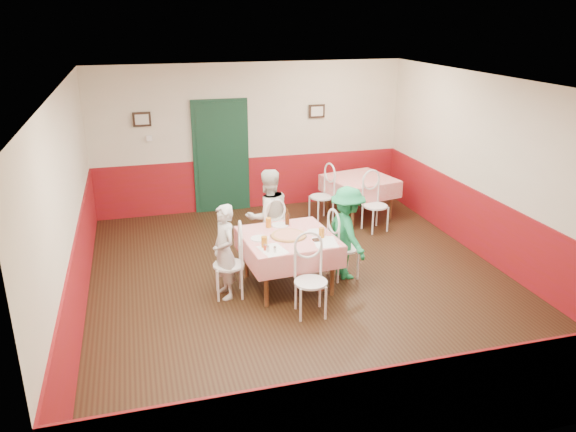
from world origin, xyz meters
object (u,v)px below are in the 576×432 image
object	(u,v)px
glass_b	(322,233)
glass_a	(264,242)
chair_far	(269,235)
pizza	(289,235)
chair_second_a	(321,197)
diner_right	(347,233)
beer_bottle	(287,218)
second_table	(359,197)
chair_right	(343,248)
chair_left	(229,265)
wallet	(317,240)
diner_left	(224,252)
chair_second_b	(376,206)
diner_far	(268,216)
main_table	(288,261)
glass_c	(268,223)
chair_near	(311,282)

from	to	relation	value
glass_b	glass_a	bearing A→B (deg)	-171.93
chair_far	pizza	xyz separation A→B (m)	(0.06, -0.87, 0.33)
chair_second_a	diner_right	bearing A→B (deg)	-22.11
beer_bottle	diner_right	world-z (taller)	diner_right
glass_a	diner_right	xyz separation A→B (m)	(1.30, 0.37, -0.15)
second_table	chair_right	world-z (taller)	chair_right
chair_left	wallet	world-z (taller)	chair_left
second_table	chair_second_a	world-z (taller)	chair_second_a
wallet	diner_left	distance (m)	1.25
second_table	chair_right	size ratio (longest dim) A/B	1.24
second_table	wallet	xyz separation A→B (m)	(-1.73, -2.69, 0.40)
chair_second_a	beer_bottle	bearing A→B (deg)	-43.04
chair_left	chair_far	world-z (taller)	same
wallet	diner_left	world-z (taller)	diner_left
chair_second_b	second_table	bearing A→B (deg)	77.84
chair_far	glass_b	size ratio (longest dim) A/B	6.38
second_table	glass_a	world-z (taller)	glass_a
pizza	diner_far	xyz separation A→B (m)	(-0.07, 0.92, -0.04)
main_table	diner_right	world-z (taller)	diner_right
pizza	glass_c	size ratio (longest dim) A/B	3.31
chair_near	beer_bottle	xyz separation A→B (m)	(0.03, 1.24, 0.43)
chair_near	chair_second_b	size ratio (longest dim) A/B	1.00
chair_left	chair_near	bearing A→B (deg)	55.19
glass_b	diner_far	size ratio (longest dim) A/B	0.10
diner_far	diner_right	xyz separation A→B (m)	(0.96, -0.83, -0.05)
glass_b	diner_far	distance (m)	1.19
second_table	diner_right	size ratio (longest dim) A/B	0.82
pizza	diner_far	distance (m)	0.92
glass_b	chair_far	bearing A→B (deg)	115.22
chair_second_b	beer_bottle	bearing A→B (deg)	-159.09
chair_left	beer_bottle	xyz separation A→B (m)	(0.95, 0.46, 0.43)
wallet	chair_right	bearing A→B (deg)	28.61
pizza	chair_far	bearing A→B (deg)	94.27
glass_a	diner_left	size ratio (longest dim) A/B	0.11
main_table	glass_a	bearing A→B (deg)	-143.29
chair_near	main_table	bearing A→B (deg)	99.58
chair_right	glass_b	world-z (taller)	glass_b
chair_second_a	diner_left	world-z (taller)	diner_left
chair_second_b	pizza	bearing A→B (deg)	-152.75
second_table	chair_left	bearing A→B (deg)	-139.50
chair_near	glass_b	xyz separation A→B (m)	(0.36, 0.66, 0.38)
second_table	beer_bottle	xyz separation A→B (m)	(-1.96, -2.03, 0.50)
wallet	diner_far	world-z (taller)	diner_far
main_table	diner_left	world-z (taller)	diner_left
glass_c	diner_right	distance (m)	1.14
chair_near	chair_second_b	distance (m)	3.22
diner_far	diner_right	size ratio (longest dim) A/B	1.08
second_table	chair_left	distance (m)	3.83
second_table	pizza	distance (m)	3.22
glass_a	glass_b	world-z (taller)	glass_a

